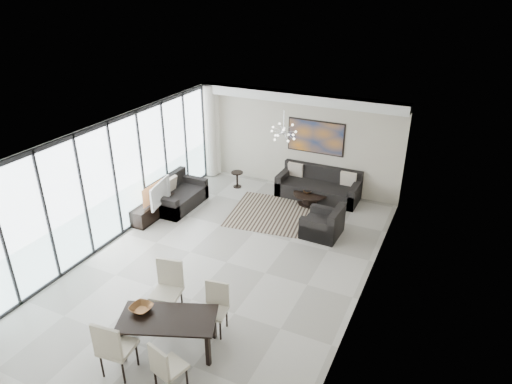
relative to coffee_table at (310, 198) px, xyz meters
The scene contains 20 objects.
room_shell 3.78m from the coffee_table, 94.27° to the right, with size 6.00×9.00×2.90m.
window_wall 5.21m from the coffee_table, 135.24° to the right, with size 0.37×8.95×2.90m.
soffit 2.79m from the coffee_table, 134.27° to the left, with size 5.98×0.40×0.26m, color white.
painting 1.74m from the coffee_table, 103.95° to the left, with size 1.68×0.04×0.98m, color #C8701B.
chandelier 2.44m from the coffee_table, 112.09° to the right, with size 0.66×0.66×0.71m.
rug 1.06m from the coffee_table, 113.57° to the right, with size 2.78×2.14×0.01m, color black.
coffee_table is the anchor object (origin of this frame).
bowl_coffee 0.20m from the coffee_table, 152.76° to the right, with size 0.23×0.23×0.07m, color brown.
sofa_main 0.53m from the coffee_table, 81.98° to the left, with size 2.32×0.95×0.85m.
loveseat 3.69m from the coffee_table, 152.54° to the right, with size 0.93×1.65×0.82m.
armchair 1.71m from the coffee_table, 59.63° to the right, with size 0.91×0.96×0.78m.
side_table 2.37m from the coffee_table, behind, with size 0.36×0.36×0.49m.
tv_console 4.31m from the coffee_table, 143.99° to the right, with size 0.40×1.42×0.44m, color black.
television 4.21m from the coffee_table, 142.95° to the right, with size 1.06×0.14×0.61m, color gray.
dining_table 6.28m from the coffee_table, 93.14° to the right, with size 1.79×1.35×0.67m.
dining_chair_sw 7.17m from the coffee_table, 96.19° to the right, with size 0.56×0.56×1.09m.
dining_chair_se 7.03m from the coffee_table, 88.86° to the right, with size 0.53×0.53×0.94m.
dining_chair_nw 5.55m from the coffee_table, 99.30° to the right, with size 0.60×0.60×1.11m.
dining_chair_ne 5.47m from the coffee_table, 88.75° to the right, with size 0.50×0.50×0.95m.
bowl_dining 6.37m from the coffee_table, 97.76° to the right, with size 0.37×0.37×0.09m, color brown.
Camera 1 is at (4.26, -7.43, 5.85)m, focal length 32.00 mm.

